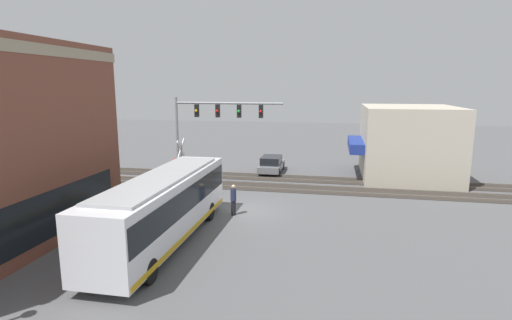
{
  "coord_description": "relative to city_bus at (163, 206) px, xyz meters",
  "views": [
    {
      "loc": [
        -22.65,
        -5.12,
        7.5
      ],
      "look_at": [
        4.3,
        0.2,
        2.37
      ],
      "focal_mm": 28.0,
      "sensor_mm": 36.0,
      "label": 1
    }
  ],
  "objects": [
    {
      "name": "parked_car_grey",
      "position": [
        16.84,
        -2.6,
        -1.17
      ],
      "size": [
        4.43,
        1.82,
        1.43
      ],
      "color": "slate",
      "rests_on": "ground"
    },
    {
      "name": "shop_building",
      "position": [
        17.28,
        -13.84,
        1.09
      ],
      "size": [
        8.8,
        8.36,
        5.85
      ],
      "color": "beige",
      "rests_on": "ground"
    },
    {
      "name": "city_bus",
      "position": [
        0.0,
        0.0,
        0.0
      ],
      "size": [
        11.57,
        2.59,
        3.32
      ],
      "color": "silver",
      "rests_on": "ground"
    },
    {
      "name": "traffic_signal_gantry",
      "position": [
        10.21,
        0.8,
        3.24
      ],
      "size": [
        0.42,
        7.91,
        6.69
      ],
      "color": "gray",
      "rests_on": "ground"
    },
    {
      "name": "pedestrian_at_crossing",
      "position": [
        8.96,
        1.73,
        -0.88
      ],
      "size": [
        0.34,
        0.34,
        1.85
      ],
      "color": "#2D3351",
      "rests_on": "ground"
    },
    {
      "name": "pedestrian_near_bus",
      "position": [
        4.68,
        -2.25,
        -0.89
      ],
      "size": [
        0.34,
        0.34,
        1.83
      ],
      "color": "black",
      "rests_on": "ground"
    },
    {
      "name": "ground_plane",
      "position": [
        5.49,
        -2.8,
        -1.83
      ],
      "size": [
        120.0,
        120.0,
        0.0
      ],
      "primitive_type": "plane",
      "color": "#565659"
    },
    {
      "name": "rail_track_near",
      "position": [
        11.49,
        -2.8,
        -1.8
      ],
      "size": [
        2.6,
        60.0,
        0.15
      ],
      "color": "#332D28",
      "rests_on": "ground"
    },
    {
      "name": "rail_track_far",
      "position": [
        14.69,
        -2.8,
        -1.8
      ],
      "size": [
        2.6,
        60.0,
        0.15
      ],
      "color": "#332D28",
      "rests_on": "ground"
    },
    {
      "name": "crossing_signal",
      "position": [
        8.99,
        2.63,
        0.46
      ],
      "size": [
        1.41,
        1.18,
        3.81
      ],
      "color": "gray",
      "rests_on": "ground"
    }
  ]
}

